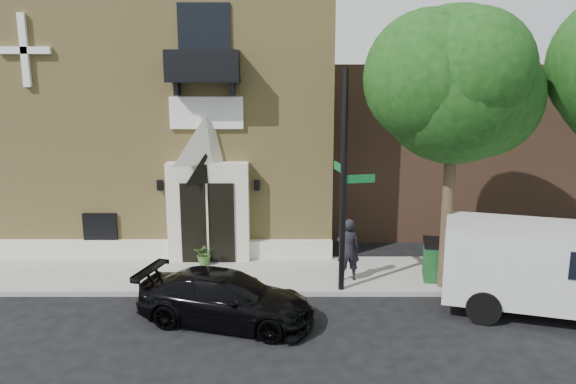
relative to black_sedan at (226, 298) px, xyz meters
name	(u,v)px	position (x,y,z in m)	size (l,w,h in m)	color
ground	(233,297)	(0.00, 1.62, -0.65)	(120.00, 120.00, 0.00)	black
sidewalk	(270,275)	(1.00, 3.12, -0.57)	(42.00, 3.00, 0.15)	gray
church	(175,110)	(-2.99, 9.57, 3.99)	(12.20, 11.01, 9.30)	tan
neighbour_building	(534,142)	(12.00, 10.62, 2.55)	(18.00, 8.00, 6.40)	brown
street_tree_left	(457,84)	(6.02, 1.97, 5.22)	(4.97, 4.38, 7.77)	#38281C
black_sedan	(226,298)	(0.00, 0.00, 0.00)	(1.81, 4.46, 1.29)	black
cargo_van	(569,269)	(8.67, 0.37, 0.65)	(6.06, 3.80, 2.32)	silver
street_sign	(344,182)	(3.07, 1.84, 2.58)	(1.07, 0.96, 6.12)	black
fire_hydrant	(462,273)	(6.54, 2.06, -0.09)	(0.47, 0.37, 0.82)	#B00603
dumpster	(454,260)	(6.43, 2.56, 0.09)	(1.93, 1.32, 1.16)	#0E3515
planter	(205,254)	(-1.09, 3.86, -0.14)	(0.65, 0.56, 0.72)	#3E6428
pedestrian_near	(348,250)	(3.31, 2.56, 0.43)	(0.68, 0.44, 1.85)	black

